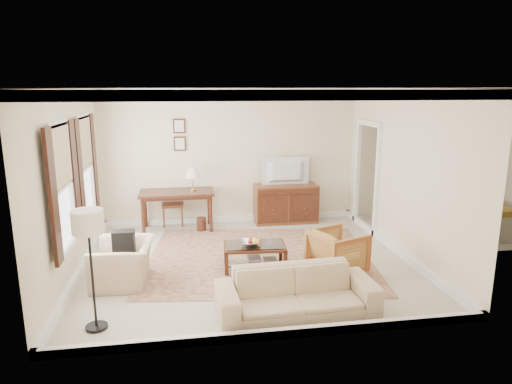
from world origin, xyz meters
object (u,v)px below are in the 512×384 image
object	(u,v)px
coffee_table	(255,250)
striped_armchair	(338,249)
sideboard	(286,203)
tv	(287,163)
writing_desk	(177,196)
club_armchair	(123,256)
sofa	(297,285)

from	to	relation	value
coffee_table	striped_armchair	distance (m)	1.34
sideboard	striped_armchair	size ratio (longest dim) A/B	1.77
striped_armchair	tv	bearing A→B (deg)	-16.81
coffee_table	striped_armchair	xyz separation A→B (m)	(1.28, -0.36, 0.07)
writing_desk	striped_armchair	xyz separation A→B (m)	(2.54, -2.69, -0.33)
striped_armchair	club_armchair	bearing A→B (deg)	67.14
sideboard	club_armchair	bearing A→B (deg)	-138.80
sideboard	tv	xyz separation A→B (m)	(0.00, -0.02, 0.91)
tv	striped_armchair	bearing A→B (deg)	93.92
writing_desk	tv	distance (m)	2.43
writing_desk	club_armchair	xyz separation A→B (m)	(-0.79, -2.57, -0.28)
sideboard	sofa	distance (m)	4.20
sideboard	club_armchair	xyz separation A→B (m)	(-3.14, -2.75, 0.01)
writing_desk	striped_armchair	distance (m)	3.72
writing_desk	coffee_table	bearing A→B (deg)	-61.59
writing_desk	coffee_table	distance (m)	2.67
club_armchair	coffee_table	bearing A→B (deg)	100.55
sideboard	tv	distance (m)	0.91
sideboard	sofa	bearing A→B (deg)	-100.88
coffee_table	striped_armchair	world-z (taller)	striped_armchair
tv	club_armchair	xyz separation A→B (m)	(-3.14, -2.73, -0.90)
sideboard	striped_armchair	bearing A→B (deg)	-86.11
club_armchair	sofa	xyz separation A→B (m)	(2.35, -1.37, -0.02)
striped_armchair	club_armchair	size ratio (longest dim) A/B	0.79
writing_desk	striped_armchair	world-z (taller)	writing_desk
coffee_table	club_armchair	size ratio (longest dim) A/B	1.05
sideboard	tv	bearing A→B (deg)	-90.00
coffee_table	club_armchair	xyz separation A→B (m)	(-2.05, -0.24, 0.11)
writing_desk	sideboard	bearing A→B (deg)	4.46
writing_desk	club_armchair	bearing A→B (deg)	-107.18
tv	coffee_table	xyz separation A→B (m)	(-1.09, -2.49, -1.01)
tv	coffee_table	size ratio (longest dim) A/B	0.95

